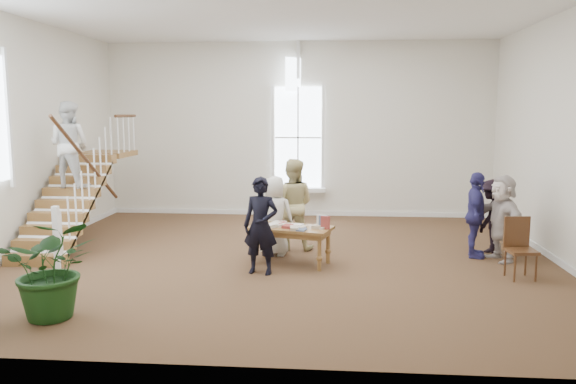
# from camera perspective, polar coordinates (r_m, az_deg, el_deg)

# --- Properties ---
(ground) EXTENTS (10.00, 10.00, 0.00)m
(ground) POSITION_cam_1_polar(r_m,az_deg,el_deg) (10.54, -0.56, -6.78)
(ground) COLOR #43271A
(ground) RESTS_ON ground
(room_shell) EXTENTS (10.49, 10.00, 10.00)m
(room_shell) POSITION_cam_1_polar(r_m,az_deg,el_deg) (14.74, 0.99, -0.88)
(room_shell) COLOR silver
(room_shell) RESTS_ON ground
(staircase) EXTENTS (1.10, 4.10, 2.92)m
(staircase) POSITION_cam_1_polar(r_m,az_deg,el_deg) (12.15, -21.10, 2.43)
(staircase) COLOR brown
(staircase) RESTS_ON ground
(library_table) EXTENTS (1.59, 1.09, 0.74)m
(library_table) POSITION_cam_1_polar(r_m,az_deg,el_deg) (10.06, 0.26, -3.97)
(library_table) COLOR brown
(library_table) RESTS_ON ground
(police_officer) EXTENTS (0.66, 0.50, 1.65)m
(police_officer) POSITION_cam_1_polar(r_m,az_deg,el_deg) (9.43, -2.78, -3.44)
(police_officer) COLOR black
(police_officer) RESTS_ON ground
(elderly_woman) EXTENTS (0.80, 0.59, 1.52)m
(elderly_woman) POSITION_cam_1_polar(r_m,az_deg,el_deg) (10.65, -1.38, -2.43)
(elderly_woman) COLOR silver
(elderly_woman) RESTS_ON ground
(person_yellow) EXTENTS (0.94, 0.76, 1.80)m
(person_yellow) POSITION_cam_1_polar(r_m,az_deg,el_deg) (11.09, 0.44, -1.26)
(person_yellow) COLOR #CDBE80
(person_yellow) RESTS_ON ground
(woman_cluster_a) EXTENTS (0.57, 1.00, 1.61)m
(woman_cluster_a) POSITION_cam_1_polar(r_m,az_deg,el_deg) (11.04, 18.51, -2.24)
(woman_cluster_a) COLOR navy
(woman_cluster_a) RESTS_ON ground
(woman_cluster_b) EXTENTS (0.95, 1.06, 1.43)m
(woman_cluster_b) POSITION_cam_1_polar(r_m,az_deg,el_deg) (11.59, 19.97, -2.29)
(woman_cluster_b) COLOR black
(woman_cluster_b) RESTS_ON ground
(woman_cluster_c) EXTENTS (0.87, 1.55, 1.59)m
(woman_cluster_c) POSITION_cam_1_polar(r_m,az_deg,el_deg) (10.96, 20.87, -2.48)
(woman_cluster_c) COLOR beige
(woman_cluster_c) RESTS_ON ground
(floor_plant) EXTENTS (1.49, 1.38, 1.35)m
(floor_plant) POSITION_cam_1_polar(r_m,az_deg,el_deg) (8.07, -22.78, -7.15)
(floor_plant) COLOR #133410
(floor_plant) RESTS_ON ground
(side_chair) EXTENTS (0.49, 0.49, 1.00)m
(side_chair) POSITION_cam_1_polar(r_m,az_deg,el_deg) (10.00, 22.43, -4.92)
(side_chair) COLOR #371D0F
(side_chair) RESTS_ON ground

